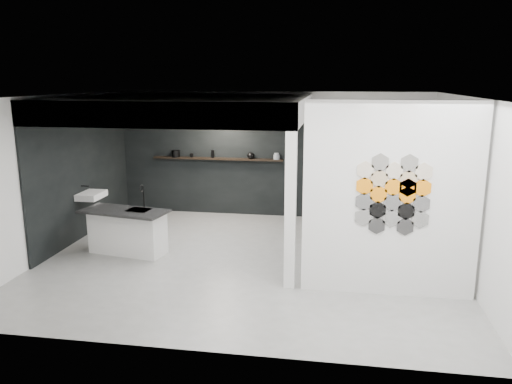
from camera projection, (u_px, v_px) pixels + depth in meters
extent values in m
cube|color=gray|center=(248.00, 260.00, 8.65)|extent=(7.00, 6.00, 0.01)
cube|color=silver|center=(390.00, 200.00, 7.03)|extent=(2.45, 0.15, 2.80)
cube|color=black|center=(214.00, 163.00, 11.45)|extent=(4.40, 0.04, 2.35)
cube|color=black|center=(84.00, 177.00, 9.89)|extent=(0.04, 4.00, 2.35)
cube|color=silver|center=(188.00, 108.00, 9.24)|extent=(4.40, 4.00, 0.40)
cube|color=silver|center=(290.00, 212.00, 7.30)|extent=(0.16, 0.16, 2.35)
cube|color=silver|center=(150.00, 115.00, 7.40)|extent=(4.40, 0.16, 0.40)
cube|color=silver|center=(91.00, 195.00, 9.73)|extent=(0.40, 0.60, 0.12)
cube|color=black|center=(217.00, 159.00, 11.30)|extent=(3.00, 0.15, 0.04)
cube|color=silver|center=(128.00, 232.00, 8.94)|extent=(1.42, 0.73, 0.78)
cube|color=black|center=(124.00, 211.00, 8.78)|extent=(1.63, 0.94, 0.04)
cube|color=black|center=(139.00, 210.00, 8.81)|extent=(0.46, 0.41, 0.01)
cylinder|color=black|center=(144.00, 198.00, 8.94)|extent=(0.03, 0.03, 0.36)
torus|color=black|center=(141.00, 188.00, 8.85)|extent=(0.04, 0.13, 0.13)
cylinder|color=black|center=(176.00, 153.00, 11.43)|extent=(0.22, 0.22, 0.15)
ellipsoid|color=black|center=(251.00, 156.00, 11.16)|extent=(0.18, 0.18, 0.14)
cylinder|color=gray|center=(277.00, 157.00, 11.08)|extent=(0.16, 0.16, 0.10)
cylinder|color=gray|center=(277.00, 156.00, 11.07)|extent=(0.12, 0.12, 0.14)
cylinder|color=black|center=(213.00, 154.00, 11.29)|extent=(0.08, 0.08, 0.18)
cylinder|color=black|center=(192.00, 155.00, 11.38)|extent=(0.09, 0.09, 0.09)
cylinder|color=silver|center=(363.00, 217.00, 7.05)|extent=(0.26, 0.02, 0.26)
cylinder|color=black|center=(364.00, 202.00, 7.00)|extent=(0.26, 0.02, 0.26)
cylinder|color=orange|center=(365.00, 186.00, 6.95)|extent=(0.26, 0.02, 0.26)
cylinder|color=beige|center=(365.00, 170.00, 6.90)|extent=(0.26, 0.02, 0.26)
cylinder|color=#2D2D2D|center=(377.00, 225.00, 7.05)|extent=(0.26, 0.02, 0.26)
cylinder|color=black|center=(378.00, 210.00, 7.00)|extent=(0.26, 0.02, 0.26)
cylinder|color=orange|center=(378.00, 194.00, 6.95)|extent=(0.26, 0.02, 0.26)
cylinder|color=tan|center=(379.00, 179.00, 6.90)|extent=(0.26, 0.02, 0.26)
cylinder|color=#66635E|center=(380.00, 162.00, 6.85)|extent=(0.26, 0.02, 0.26)
cylinder|color=silver|center=(391.00, 218.00, 6.99)|extent=(0.26, 0.02, 0.26)
cylinder|color=black|center=(392.00, 203.00, 6.94)|extent=(0.26, 0.02, 0.26)
cylinder|color=orange|center=(393.00, 187.00, 6.89)|extent=(0.26, 0.02, 0.26)
cylinder|color=beige|center=(394.00, 171.00, 6.84)|extent=(0.26, 0.02, 0.26)
cylinder|color=#2D2D2D|center=(405.00, 227.00, 6.99)|extent=(0.26, 0.02, 0.26)
cylinder|color=black|center=(406.00, 211.00, 6.94)|extent=(0.26, 0.02, 0.26)
cylinder|color=orange|center=(407.00, 195.00, 6.89)|extent=(0.26, 0.02, 0.26)
cylinder|color=tan|center=(408.00, 179.00, 6.84)|extent=(0.26, 0.02, 0.26)
cylinder|color=#66635E|center=(410.00, 163.00, 6.79)|extent=(0.26, 0.02, 0.26)
cylinder|color=silver|center=(420.00, 219.00, 6.93)|extent=(0.26, 0.02, 0.26)
cylinder|color=black|center=(421.00, 204.00, 6.88)|extent=(0.26, 0.02, 0.26)
cylinder|color=orange|center=(423.00, 188.00, 6.83)|extent=(0.26, 0.02, 0.26)
cylinder|color=beige|center=(424.00, 172.00, 6.78)|extent=(0.26, 0.02, 0.26)
cylinder|color=orange|center=(408.00, 187.00, 6.86)|extent=(0.26, 0.02, 0.26)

